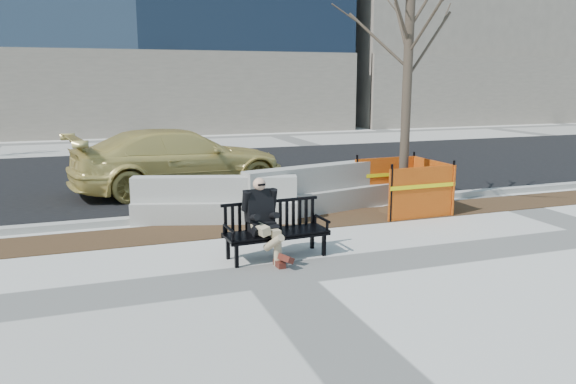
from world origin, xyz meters
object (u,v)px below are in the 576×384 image
tree_fence (402,211)px  sedan (181,190)px  jersey_barrier_left (216,222)px  jersey_barrier_right (318,211)px  bench (276,257)px  seated_man (262,258)px

tree_fence → sedan: size_ratio=1.08×
jersey_barrier_left → jersey_barrier_right: 2.19m
bench → jersey_barrier_right: (1.77, 2.60, 0.00)m
sedan → jersey_barrier_right: bearing=-153.3°
tree_fence → bench: bearing=-149.1°
sedan → jersey_barrier_left: (0.14, -3.30, 0.00)m
tree_fence → jersey_barrier_right: tree_fence is taller
jersey_barrier_left → jersey_barrier_right: (2.19, 0.15, 0.00)m
sedan → jersey_barrier_right: (2.32, -3.15, 0.00)m
sedan → jersey_barrier_left: 3.30m
sedan → seated_man: bearing=173.7°
jersey_barrier_right → jersey_barrier_left: bearing=170.4°
bench → tree_fence: tree_fence is taller
seated_man → jersey_barrier_left: bearing=91.1°
bench → sedan: (-0.55, 5.75, 0.00)m
sedan → jersey_barrier_left: size_ratio=1.67×
bench → jersey_barrier_left: size_ratio=0.52×
bench → seated_man: 0.22m
jersey_barrier_left → sedan: bearing=109.5°
bench → tree_fence: size_ratio=0.29×
seated_man → sedan: bearing=89.7°
seated_man → sedan: (-0.33, 5.72, 0.00)m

